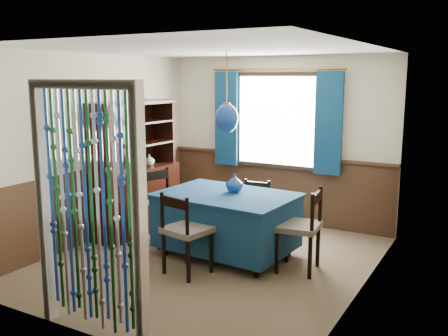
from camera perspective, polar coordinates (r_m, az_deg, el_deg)
The scene contains 22 objects.
floor at distance 6.14m, azimuth -1.69°, elevation -10.59°, with size 4.00×4.00×0.00m, color brown.
ceiling at distance 5.73m, azimuth -1.83°, elevation 13.42°, with size 4.00×4.00×0.00m, color silver.
wall_back at distance 7.57m, azimuth 6.12°, elevation 3.17°, with size 3.60×3.60×0.00m, color beige.
wall_front at distance 4.26m, azimuth -15.85°, elevation -2.90°, with size 3.60×3.60×0.00m, color beige.
wall_left at distance 6.90m, azimuth -14.66°, elevation 2.18°, with size 4.00×4.00×0.00m, color beige.
wall_right at distance 5.12m, azimuth 15.73°, elevation -0.66°, with size 4.00×4.00×0.00m, color beige.
wainscot_back at distance 7.69m, azimuth 5.96°, elevation -2.40°, with size 3.60×3.60×0.00m, color #412818.
wainscot_front at distance 4.49m, azimuth -15.23°, elevation -12.21°, with size 3.60×3.60×0.00m, color #412818.
wainscot_left at distance 7.03m, azimuth -14.29°, elevation -3.88°, with size 4.00×4.00×0.00m, color #412818.
wainscot_right at distance 5.32m, azimuth 15.17°, elevation -8.60°, with size 4.00×4.00×0.00m, color #412818.
window at distance 7.49m, azimuth 6.01°, elevation 5.40°, with size 1.32×0.12×1.42m, color black.
doorway at distance 4.35m, azimuth -15.16°, elevation -5.31°, with size 1.16×0.12×2.18m, color silver, non-canonical shape.
dining_table at distance 6.19m, azimuth 0.28°, elevation -5.96°, with size 1.70×1.23×0.79m.
chair_near at distance 5.62m, azimuth -4.45°, elevation -7.21°, with size 0.55×0.53×0.95m.
chair_far at distance 6.75m, azimuth 3.45°, elevation -4.75°, with size 0.45×0.44×0.82m.
chair_left at distance 6.72m, azimuth -7.08°, elevation -4.18°, with size 0.60×0.61×0.97m.
chair_right at distance 5.76m, azimuth 8.81°, elevation -6.73°, with size 0.51×0.53×0.97m.
sideboard at distance 7.19m, azimuth -10.20°, elevation -2.29°, with size 0.57×1.45×1.86m.
pendant_lamp at distance 5.96m, azimuth 0.30°, elevation 5.73°, with size 0.28×0.28×0.96m.
vase_table at distance 6.18m, azimuth 1.20°, elevation -1.81°, with size 0.20×0.20×0.21m, color navy.
bowl_shelf at distance 6.87m, azimuth -11.19°, elevation 2.68°, with size 0.21×0.21×0.05m, color beige.
vase_sideboard at distance 7.30m, azimuth -8.53°, elevation 1.00°, with size 0.17×0.17×0.17m, color beige.
Camera 1 is at (2.97, -4.90, 2.20)m, focal length 40.00 mm.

